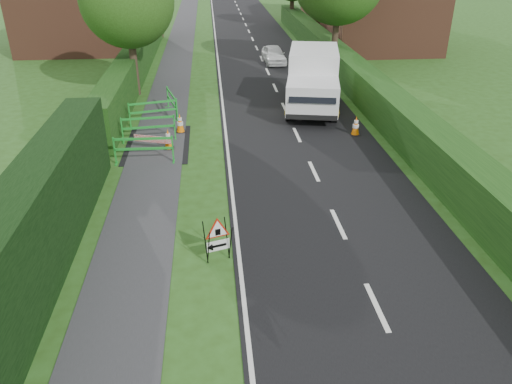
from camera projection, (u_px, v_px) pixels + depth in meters
ground at (267, 349)px, 9.69m from camera, size 120.00×120.00×0.00m
road_surface at (250, 34)px, 40.87m from camera, size 6.00×90.00×0.02m
footpath at (182, 35)px, 40.42m from camera, size 2.00×90.00×0.02m
hedge_west_near at (1, 367)px, 9.28m from camera, size 1.10×18.00×2.50m
hedge_west_far at (139, 75)px, 28.76m from camera, size 1.00×24.00×1.80m
hedge_east at (363, 100)px, 24.39m from camera, size 1.20×50.00×1.50m
house_west at (74, 5)px, 34.10m from camera, size 7.50×7.40×7.88m
house_east_a at (382, 6)px, 34.05m from camera, size 7.50×7.40×7.88m
tree_nw at (127, 0)px, 23.20m from camera, size 4.40×4.40×6.70m
triangle_sign at (217, 237)px, 11.98m from camera, size 0.88×0.88×1.03m
works_van at (313, 79)px, 22.71m from camera, size 3.22×5.89×2.55m
traffic_cone_0 at (356, 126)px, 19.93m from camera, size 0.38×0.38×0.79m
traffic_cone_1 at (336, 105)px, 22.32m from camera, size 0.38×0.38×0.79m
traffic_cone_2 at (334, 92)px, 24.26m from camera, size 0.38×0.38×0.79m
traffic_cone_3 at (168, 139)px, 18.61m from camera, size 0.38×0.38×0.79m
traffic_cone_4 at (180, 123)px, 20.20m from camera, size 0.38×0.38×0.79m
ped_barrier_0 at (144, 147)px, 17.33m from camera, size 2.06×0.38×1.00m
ped_barrier_1 at (148, 125)px, 19.27m from camera, size 2.09×0.57×1.00m
ped_barrier_2 at (153, 109)px, 21.05m from camera, size 2.09×0.82×1.00m
ped_barrier_3 at (172, 100)px, 22.21m from camera, size 0.84×2.08×1.00m
redwhite_plank at (154, 150)px, 18.66m from camera, size 1.43×0.52×0.25m
hatchback_car at (274, 54)px, 31.21m from camera, size 1.41×3.17×1.06m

